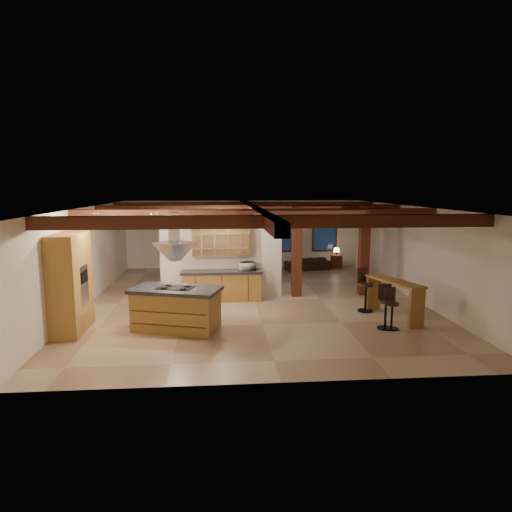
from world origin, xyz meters
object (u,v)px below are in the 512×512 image
Objects in this scene: kitchen_island at (176,308)px; bar_counter at (394,293)px; sofa at (307,263)px; dining_table at (236,274)px.

kitchen_island is 1.17× the size of bar_counter.
bar_counter is at bearing 4.96° from kitchen_island.
bar_counter is (0.90, -7.26, 0.43)m from sofa.
sofa is at bearing 58.19° from kitchen_island.
dining_table is at bearing 128.79° from bar_counter.
bar_counter is (5.72, 0.50, 0.16)m from kitchen_island.
kitchen_island is 5.76m from dining_table.
dining_table is at bearing 72.92° from kitchen_island.
bar_counter is at bearing -66.97° from dining_table.
kitchen_island reaches higher than bar_counter.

